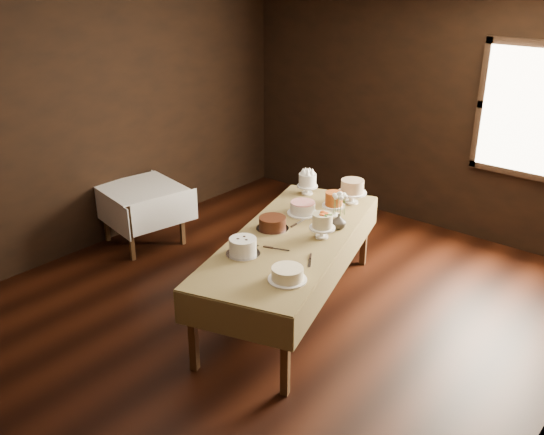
% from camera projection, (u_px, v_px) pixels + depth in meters
% --- Properties ---
extents(floor, '(5.00, 6.00, 0.01)m').
position_uv_depth(floor, '(258.00, 317.00, 5.56)').
color(floor, black).
rests_on(floor, ground).
extents(wall_back, '(5.00, 0.02, 2.80)m').
position_uv_depth(wall_back, '(422.00, 112.00, 7.11)').
color(wall_back, black).
rests_on(wall_back, ground).
extents(wall_left, '(0.02, 6.00, 2.80)m').
position_uv_depth(wall_left, '(84.00, 127.00, 6.47)').
color(wall_left, black).
rests_on(wall_left, ground).
extents(window, '(1.10, 0.05, 1.30)m').
position_uv_depth(window, '(535.00, 112.00, 6.22)').
color(window, '#FFEABF').
rests_on(window, wall_back).
extents(display_table, '(1.66, 2.67, 0.77)m').
position_uv_depth(display_table, '(292.00, 241.00, 5.41)').
color(display_table, '#402611').
rests_on(display_table, ground).
extents(side_table, '(0.97, 0.97, 0.69)m').
position_uv_depth(side_table, '(141.00, 194.00, 6.80)').
color(side_table, '#402611').
rests_on(side_table, ground).
extents(cake_meringue, '(0.22, 0.22, 0.24)m').
position_uv_depth(cake_meringue, '(307.00, 184.00, 6.31)').
color(cake_meringue, white).
rests_on(cake_meringue, display_table).
extents(cake_speckled, '(0.30, 0.30, 0.26)m').
position_uv_depth(cake_speckled, '(352.00, 192.00, 6.07)').
color(cake_speckled, white).
rests_on(cake_speckled, display_table).
extents(cake_lattice, '(0.30, 0.30, 0.11)m').
position_uv_depth(cake_lattice, '(303.00, 208.00, 5.84)').
color(cake_lattice, white).
rests_on(cake_lattice, display_table).
extents(cake_caramel, '(0.23, 0.23, 0.26)m').
position_uv_depth(cake_caramel, '(334.00, 205.00, 5.76)').
color(cake_caramel, white).
rests_on(cake_caramel, display_table).
extents(cake_chocolate, '(0.30, 0.30, 0.12)m').
position_uv_depth(cake_chocolate, '(272.00, 224.00, 5.50)').
color(cake_chocolate, silver).
rests_on(cake_chocolate, display_table).
extents(cake_flowers, '(0.23, 0.23, 0.24)m').
position_uv_depth(cake_flowers, '(322.00, 227.00, 5.32)').
color(cake_flowers, white).
rests_on(cake_flowers, display_table).
extents(cake_swirl, '(0.29, 0.29, 0.15)m').
position_uv_depth(cake_swirl, '(243.00, 247.00, 5.02)').
color(cake_swirl, silver).
rests_on(cake_swirl, display_table).
extents(cake_cream, '(0.31, 0.31, 0.11)m').
position_uv_depth(cake_cream, '(287.00, 274.00, 4.62)').
color(cake_cream, white).
rests_on(cake_cream, display_table).
extents(cake_server_a, '(0.23, 0.11, 0.01)m').
position_uv_depth(cake_server_a, '(281.00, 250.00, 5.13)').
color(cake_server_a, silver).
rests_on(cake_server_a, display_table).
extents(cake_server_b, '(0.15, 0.21, 0.01)m').
position_uv_depth(cake_server_b, '(310.00, 263.00, 4.90)').
color(cake_server_b, silver).
rests_on(cake_server_b, display_table).
extents(cake_server_c, '(0.04, 0.24, 0.01)m').
position_uv_depth(cake_server_c, '(301.00, 221.00, 5.68)').
color(cake_server_c, silver).
rests_on(cake_server_c, display_table).
extents(cake_server_d, '(0.07, 0.24, 0.01)m').
position_uv_depth(cake_server_d, '(333.00, 230.00, 5.49)').
color(cake_server_d, silver).
rests_on(cake_server_d, display_table).
extents(cake_server_e, '(0.24, 0.03, 0.01)m').
position_uv_depth(cake_server_e, '(252.00, 244.00, 5.23)').
color(cake_server_e, silver).
rests_on(cake_server_e, display_table).
extents(flower_vase, '(0.17, 0.17, 0.14)m').
position_uv_depth(flower_vase, '(339.00, 221.00, 5.51)').
color(flower_vase, '#2D2823').
rests_on(flower_vase, display_table).
extents(flower_bouquet, '(0.14, 0.14, 0.20)m').
position_uv_depth(flower_bouquet, '(340.00, 202.00, 5.43)').
color(flower_bouquet, white).
rests_on(flower_bouquet, flower_vase).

